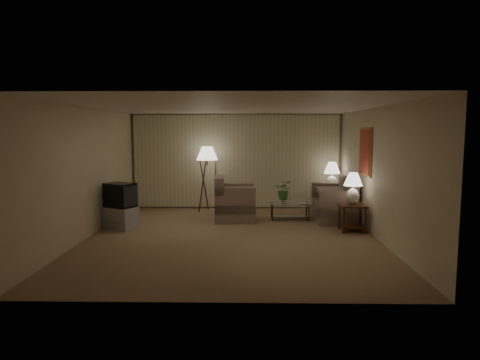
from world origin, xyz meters
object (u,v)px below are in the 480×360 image
(armchair, at_px, (235,203))
(side_table_near, at_px, (352,213))
(sofa, at_px, (333,203))
(vase, at_px, (284,200))
(side_table_far, at_px, (331,197))
(table_lamp_far, at_px, (332,174))
(tv_cabinet, at_px, (121,218))
(floor_lamp, at_px, (207,178))
(coffee_table, at_px, (290,209))
(table_lamp_near, at_px, (353,186))
(crt_tv, at_px, (120,195))
(ottoman, at_px, (241,211))

(armchair, distance_m, side_table_near, 2.88)
(sofa, xyz_separation_m, vase, (-1.25, -0.10, 0.09))
(side_table_far, relative_size, table_lamp_far, 0.78)
(tv_cabinet, bearing_deg, vase, 45.70)
(armchair, height_order, side_table_near, armchair)
(floor_lamp, bearing_deg, armchair, -55.65)
(side_table_near, relative_size, table_lamp_far, 0.78)
(coffee_table, distance_m, tv_cabinet, 4.09)
(floor_lamp, bearing_deg, vase, -27.95)
(table_lamp_near, relative_size, vase, 4.48)
(armchair, relative_size, table_lamp_near, 1.58)
(side_table_far, bearing_deg, side_table_near, -90.00)
(side_table_far, xyz_separation_m, table_lamp_near, (0.00, -2.37, 0.62))
(tv_cabinet, bearing_deg, side_table_near, 27.90)
(table_lamp_near, bearing_deg, crt_tv, 178.27)
(side_table_near, height_order, vase, side_table_near)
(armchair, xyz_separation_m, ottoman, (0.14, 0.33, -0.25))
(sofa, relative_size, crt_tv, 2.44)
(crt_tv, bearing_deg, ottoman, 55.83)
(table_lamp_far, distance_m, vase, 1.88)
(tv_cabinet, xyz_separation_m, crt_tv, (0.00, 0.00, 0.52))
(side_table_near, relative_size, tv_cabinet, 0.70)
(table_lamp_near, height_order, table_lamp_far, table_lamp_far)
(side_table_far, relative_size, coffee_table, 0.58)
(tv_cabinet, distance_m, vase, 3.96)
(armchair, height_order, vase, armchair)
(coffee_table, distance_m, floor_lamp, 2.51)
(sofa, bearing_deg, vase, -82.99)
(crt_tv, height_order, floor_lamp, floor_lamp)
(ottoman, bearing_deg, vase, -12.27)
(table_lamp_near, height_order, vase, table_lamp_near)
(coffee_table, height_order, crt_tv, crt_tv)
(side_table_near, bearing_deg, table_lamp_near, -172.87)
(side_table_far, distance_m, floor_lamp, 3.47)
(coffee_table, bearing_deg, side_table_near, -44.89)
(table_lamp_near, height_order, tv_cabinet, table_lamp_near)
(armchair, distance_m, side_table_far, 2.90)
(sofa, xyz_separation_m, tv_cabinet, (-5.05, -1.19, -0.15))
(floor_lamp, xyz_separation_m, ottoman, (0.93, -0.84, -0.76))
(vase, bearing_deg, floor_lamp, 152.05)
(armchair, distance_m, tv_cabinet, 2.76)
(table_lamp_near, bearing_deg, coffee_table, 135.11)
(sofa, bearing_deg, side_table_near, 8.80)
(tv_cabinet, bearing_deg, armchair, 51.01)
(table_lamp_far, bearing_deg, tv_cabinet, -156.97)
(tv_cabinet, relative_size, vase, 5.43)
(sofa, xyz_separation_m, armchair, (-2.48, -0.19, 0.03))
(side_table_near, height_order, coffee_table, side_table_near)
(table_lamp_far, height_order, floor_lamp, floor_lamp)
(vase, bearing_deg, side_table_near, -41.66)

